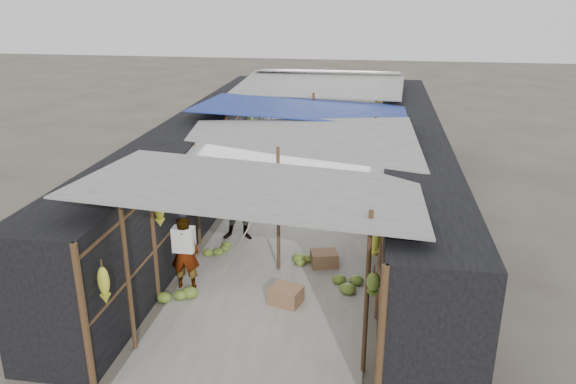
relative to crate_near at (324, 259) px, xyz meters
The scene contains 14 objects.
ground 3.43m from the crate_near, 105.23° to the right, with size 80.00×80.00×0.00m, color #6B6356.
aisle_slab 3.32m from the crate_near, 105.77° to the left, with size 3.60×16.00×0.02m, color #9E998E.
stall_left 4.91m from the crate_near, 138.46° to the left, with size 1.40×15.00×2.30m, color black.
stall_right 3.79m from the crate_near, 60.59° to the left, with size 1.40×15.00×2.30m, color black.
crate_near is the anchor object (origin of this frame).
crate_mid 1.67m from the crate_near, 109.10° to the right, with size 0.55×0.44×0.33m, color #986E4D.
crate_back 6.31m from the crate_near, 98.15° to the left, with size 0.45×0.37×0.29m, color #986E4D.
black_basin 7.62m from the crate_near, 89.43° to the left, with size 0.59×0.59×0.18m, color black.
vendor_elderly 2.90m from the crate_near, 152.63° to the right, with size 0.55×0.36×1.50m, color white.
shopper_blue 2.37m from the crate_near, 152.42° to the left, with size 0.85×0.66×1.75m, color navy.
vendor_seated 3.25m from the crate_near, 77.00° to the left, with size 0.59×0.34×0.92m, color #47443E.
market_canopy 4.26m from the crate_near, 103.95° to the left, with size 5.62×15.20×2.77m.
hanging_bananas 3.82m from the crate_near, 105.28° to the left, with size 3.96×14.27×0.88m.
floor_bananas 2.65m from the crate_near, 106.67° to the left, with size 3.88×9.50×0.35m.
Camera 1 is at (1.78, -7.10, 5.39)m, focal length 35.00 mm.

